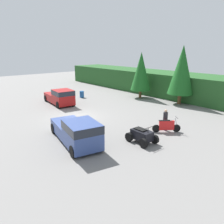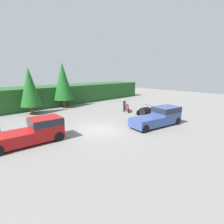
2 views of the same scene
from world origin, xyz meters
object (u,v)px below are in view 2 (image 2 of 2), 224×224
at_px(dirt_bike, 127,108).
at_px(rider_person, 124,105).
at_px(pickup_truck_second, 160,116).
at_px(quad_atv, 145,111).
at_px(pickup_truck_red, 35,130).

relative_size(dirt_bike, rider_person, 1.06).
bearing_deg(pickup_truck_second, rider_person, 83.49).
bearing_deg(dirt_bike, pickup_truck_second, -163.85).
relative_size(pickup_truck_second, quad_atv, 2.84).
bearing_deg(dirt_bike, rider_person, 90.43).
xyz_separation_m(pickup_truck_second, dirt_bike, (2.55, 6.62, -0.48)).
distance_m(pickup_truck_red, pickup_truck_second, 11.90).
height_order(pickup_truck_red, quad_atv, pickup_truck_red).
height_order(pickup_truck_second, quad_atv, pickup_truck_second).
distance_m(pickup_truck_red, rider_person, 13.47).
bearing_deg(rider_person, dirt_bike, -107.52).
height_order(quad_atv, rider_person, rider_person).
xyz_separation_m(dirt_bike, rider_person, (-0.36, 0.27, 0.45)).
height_order(pickup_truck_red, rider_person, pickup_truck_red).
distance_m(pickup_truck_red, quad_atv, 13.72).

